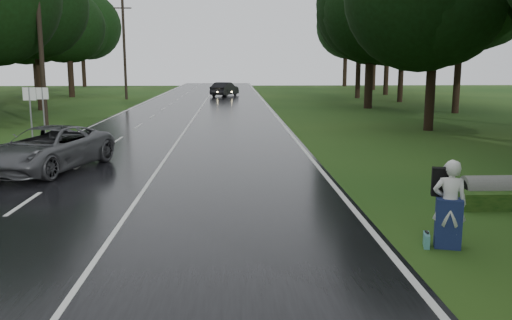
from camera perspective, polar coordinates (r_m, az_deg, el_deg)
The scene contains 17 objects.
ground at distance 13.18m, azimuth -14.21°, elevation -6.76°, with size 160.00×160.00×0.00m, color #274815.
road at distance 32.66m, azimuth -7.24°, elevation 3.58°, with size 12.00×140.00×0.04m, color black.
lane_center at distance 32.66m, azimuth -7.24°, elevation 3.62°, with size 0.12×140.00×0.01m, color silver.
grey_car at distance 20.30m, azimuth -21.30°, elevation 1.14°, with size 2.55×5.53×1.54m, color #46474B.
far_car at distance 62.02m, azimuth -3.35°, elevation 7.54°, with size 1.68×4.82×1.59m, color black.
hitchhiker at distance 11.77m, azimuth 19.83°, elevation -4.73°, with size 0.78×0.74×1.87m.
suitcase at distance 11.86m, azimuth 17.69°, elevation -8.12°, with size 0.12×0.40×0.29m, color teal.
culvert at distance 16.04m, azimuth 23.69°, elevation -4.27°, with size 0.78×0.78×1.57m, color slate.
utility_pole_mid at distance 34.59m, azimuth -21.41°, elevation 3.29°, with size 1.80×0.28×10.52m, color black, non-canonical shape.
utility_pole_far at distance 58.61m, azimuth -13.62°, elevation 6.30°, with size 1.80×0.28×10.39m, color black, non-canonical shape.
road_sign_a at distance 28.67m, azimuth -22.67°, elevation 1.90°, with size 0.63×0.10×2.63m, color white, non-canonical shape.
road_sign_b at distance 30.36m, azimuth -21.52°, elevation 2.40°, with size 0.61×0.10×2.54m, color white, non-canonical shape.
tree_left_e at distance 47.18m, azimuth -21.85°, elevation 4.95°, with size 9.73×9.73×15.21m, color black, non-canonical shape.
tree_left_f at distance 64.20m, azimuth -18.99°, elevation 6.35°, with size 9.12×9.12×14.25m, color black, non-canonical shape.
tree_right_d at distance 32.13m, azimuth 17.84°, elevation 3.02°, with size 8.33×8.33×13.01m, color black, non-canonical shape.
tree_right_e at distance 46.65m, azimuth 11.81°, elevation 5.41°, with size 9.33×9.33×14.57m, color black, non-canonical shape.
tree_right_f at distance 60.10m, azimuth 10.73°, elevation 6.50°, with size 10.48×10.48×16.37m, color black, non-canonical shape.
Camera 1 is at (2.66, -12.34, 3.79)m, focal length 37.57 mm.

